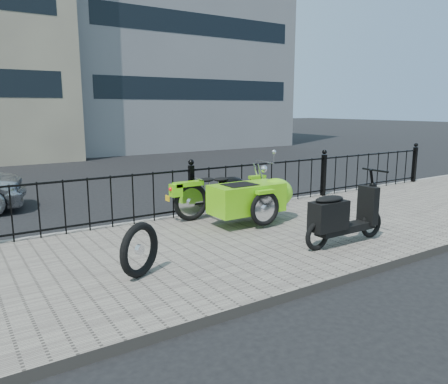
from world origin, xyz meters
TOP-DOWN VIEW (x-y plane):
  - ground at (0.00, 0.00)m, footprint 120.00×120.00m
  - sidewalk at (0.00, -0.50)m, footprint 30.00×3.80m
  - curb at (0.00, 1.44)m, footprint 30.00×0.10m
  - iron_fence at (0.00, 1.30)m, footprint 14.11×0.11m
  - building_grey at (7.00, 16.99)m, footprint 12.00×8.01m
  - motorcycle_sidecar at (0.67, 0.34)m, footprint 2.28×1.48m
  - scooter at (0.99, -1.51)m, footprint 1.62×0.47m
  - spare_tire at (-2.02, -1.06)m, footprint 0.64×0.41m

SIDE VIEW (x-z plane):
  - ground at x=0.00m, z-range 0.00..0.00m
  - sidewalk at x=0.00m, z-range 0.00..0.12m
  - curb at x=0.00m, z-range 0.00..0.12m
  - spare_tire at x=-2.02m, z-range 0.12..0.80m
  - scooter at x=0.99m, z-range 0.00..1.10m
  - iron_fence at x=0.00m, z-range 0.05..1.12m
  - motorcycle_sidecar at x=0.67m, z-range 0.10..1.09m
  - building_grey at x=7.00m, z-range 0.00..15.00m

